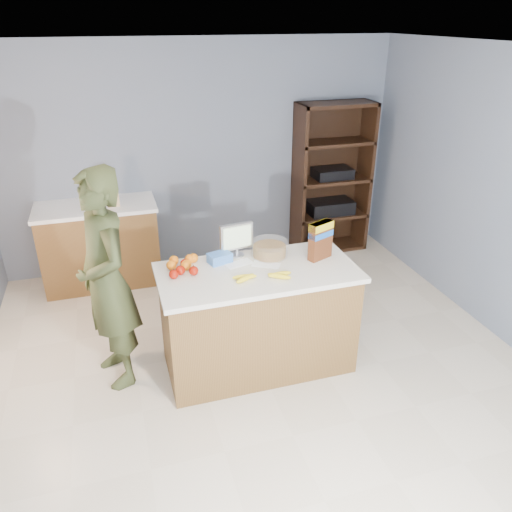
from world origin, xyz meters
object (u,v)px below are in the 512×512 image
object	(u,v)px
shelving_unit	(330,181)
tv	(237,238)
counter_peninsula	(258,322)
cereal_box	(321,238)
person	(106,281)

from	to	relation	value
shelving_unit	tv	distance (m)	2.40
counter_peninsula	cereal_box	bearing A→B (deg)	5.90
person	cereal_box	distance (m)	1.70
counter_peninsula	person	distance (m)	1.25
shelving_unit	tv	size ratio (longest dim) A/B	6.38
shelving_unit	tv	xyz separation A→B (m)	(-1.64, -1.75, 0.19)
counter_peninsula	person	world-z (taller)	person
shelving_unit	cereal_box	world-z (taller)	shelving_unit
counter_peninsula	cereal_box	world-z (taller)	cereal_box
tv	cereal_box	size ratio (longest dim) A/B	0.90
tv	shelving_unit	bearing A→B (deg)	46.84
counter_peninsula	person	xyz separation A→B (m)	(-1.14, 0.20, 0.47)
shelving_unit	person	xyz separation A→B (m)	(-2.69, -1.85, 0.02)
shelving_unit	counter_peninsula	bearing A→B (deg)	-127.11
counter_peninsula	person	bearing A→B (deg)	170.12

